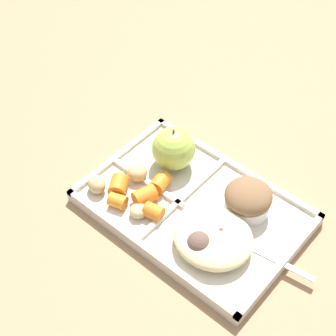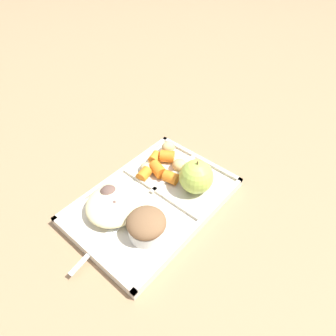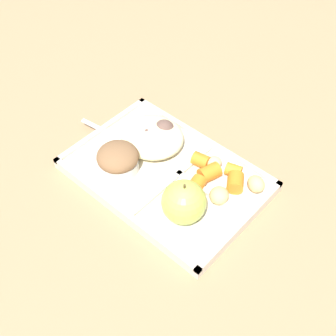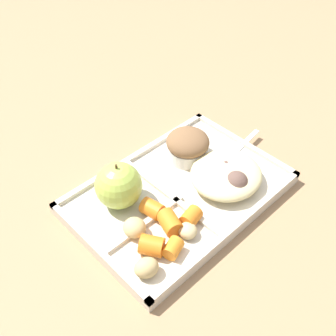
% 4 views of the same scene
% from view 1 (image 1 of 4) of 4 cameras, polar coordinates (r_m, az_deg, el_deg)
% --- Properties ---
extents(ground, '(6.00, 6.00, 0.00)m').
position_cam_1_polar(ground, '(0.82, 2.71, -4.72)').
color(ground, '#997551').
extents(lunch_tray, '(0.33, 0.22, 0.02)m').
position_cam_1_polar(lunch_tray, '(0.82, 2.68, -4.34)').
color(lunch_tray, beige).
rests_on(lunch_tray, ground).
extents(green_apple, '(0.07, 0.07, 0.08)m').
position_cam_1_polar(green_apple, '(0.84, 0.58, 2.09)').
color(green_apple, '#A8C14C').
rests_on(green_apple, lunch_tray).
extents(bran_muffin, '(0.07, 0.07, 0.05)m').
position_cam_1_polar(bran_muffin, '(0.80, 8.60, -3.33)').
color(bran_muffin, silver).
rests_on(bran_muffin, lunch_tray).
extents(carrot_slice_tilted, '(0.03, 0.04, 0.03)m').
position_cam_1_polar(carrot_slice_tilted, '(0.82, -0.81, -1.57)').
color(carrot_slice_tilted, orange).
rests_on(carrot_slice_tilted, lunch_tray).
extents(carrot_slice_center, '(0.03, 0.03, 0.02)m').
position_cam_1_polar(carrot_slice_center, '(0.81, -5.44, -3.56)').
color(carrot_slice_center, orange).
rests_on(carrot_slice_center, lunch_tray).
extents(carrot_slice_diagonal, '(0.04, 0.04, 0.03)m').
position_cam_1_polar(carrot_slice_diagonal, '(0.82, -5.38, -1.90)').
color(carrot_slice_diagonal, orange).
rests_on(carrot_slice_diagonal, lunch_tray).
extents(carrot_slice_large, '(0.04, 0.04, 0.03)m').
position_cam_1_polar(carrot_slice_large, '(0.81, -2.51, -3.03)').
color(carrot_slice_large, orange).
rests_on(carrot_slice_large, lunch_tray).
extents(carrot_slice_back, '(0.03, 0.03, 0.02)m').
position_cam_1_polar(carrot_slice_back, '(0.79, -1.57, -4.74)').
color(carrot_slice_back, orange).
rests_on(carrot_slice_back, lunch_tray).
extents(potato_chunk_browned, '(0.04, 0.04, 0.03)m').
position_cam_1_polar(potato_chunk_browned, '(0.83, -7.70, -1.77)').
color(potato_chunk_browned, tan).
rests_on(potato_chunk_browned, lunch_tray).
extents(potato_chunk_golden, '(0.04, 0.04, 0.03)m').
position_cam_1_polar(potato_chunk_golden, '(0.84, -3.33, -0.48)').
color(potato_chunk_golden, tan).
rests_on(potato_chunk_golden, lunch_tray).
extents(potato_chunk_large, '(0.03, 0.03, 0.02)m').
position_cam_1_polar(potato_chunk_large, '(0.79, -3.22, -4.63)').
color(potato_chunk_large, tan).
rests_on(potato_chunk_large, lunch_tray).
extents(egg_noodle_pile, '(0.12, 0.11, 0.04)m').
position_cam_1_polar(egg_noodle_pile, '(0.76, 4.90, -7.46)').
color(egg_noodle_pile, beige).
rests_on(egg_noodle_pile, lunch_tray).
extents(meatball_front, '(0.03, 0.03, 0.03)m').
position_cam_1_polar(meatball_front, '(0.75, 5.65, -8.18)').
color(meatball_front, brown).
rests_on(meatball_front, lunch_tray).
extents(meatball_back, '(0.04, 0.04, 0.04)m').
position_cam_1_polar(meatball_back, '(0.75, 3.37, -8.28)').
color(meatball_back, brown).
rests_on(meatball_back, lunch_tray).
extents(meatball_center, '(0.04, 0.04, 0.04)m').
position_cam_1_polar(meatball_center, '(0.76, 5.54, -7.38)').
color(meatball_center, brown).
rests_on(meatball_center, lunch_tray).
extents(meatball_side, '(0.03, 0.03, 0.03)m').
position_cam_1_polar(meatball_side, '(0.76, 4.89, -7.51)').
color(meatball_side, brown).
rests_on(meatball_side, lunch_tray).
extents(plastic_fork, '(0.16, 0.04, 0.00)m').
position_cam_1_polar(plastic_fork, '(0.77, 9.19, -8.68)').
color(plastic_fork, white).
rests_on(plastic_fork, lunch_tray).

